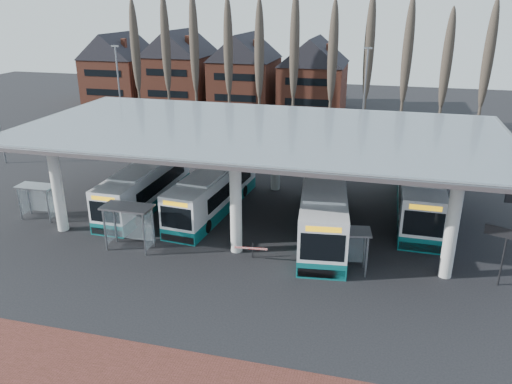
% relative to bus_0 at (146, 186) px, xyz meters
% --- Properties ---
extents(ground, '(140.00, 140.00, 0.00)m').
position_rel_bus_0_xyz_m(ground, '(8.56, -7.90, -1.46)').
color(ground, black).
rests_on(ground, ground).
extents(station_canopy, '(32.00, 16.00, 6.34)m').
position_rel_bus_0_xyz_m(station_canopy, '(8.56, 0.10, 4.22)').
color(station_canopy, silver).
rests_on(station_canopy, ground).
extents(poplar_row, '(45.10, 1.10, 14.50)m').
position_rel_bus_0_xyz_m(poplar_row, '(8.56, 25.10, 7.32)').
color(poplar_row, '#473D33').
rests_on(poplar_row, ground).
extents(townhouse_row, '(36.80, 10.30, 12.25)m').
position_rel_bus_0_xyz_m(townhouse_row, '(-7.19, 36.10, 4.48)').
color(townhouse_row, brown).
rests_on(townhouse_row, ground).
extents(lamp_post_a, '(0.80, 0.16, 10.17)m').
position_rel_bus_0_xyz_m(lamp_post_a, '(-9.44, 14.10, 3.88)').
color(lamp_post_a, slate).
rests_on(lamp_post_a, ground).
extents(lamp_post_b, '(0.80, 0.16, 10.17)m').
position_rel_bus_0_xyz_m(lamp_post_b, '(14.56, 18.10, 3.88)').
color(lamp_post_b, slate).
rests_on(lamp_post_b, ground).
extents(bus_0, '(2.51, 11.16, 3.09)m').
position_rel_bus_0_xyz_m(bus_0, '(0.00, 0.00, 0.00)').
color(bus_0, white).
rests_on(bus_0, ground).
extents(bus_1, '(3.36, 11.47, 3.14)m').
position_rel_bus_0_xyz_m(bus_1, '(5.20, 0.28, 0.02)').
color(bus_1, white).
rests_on(bus_1, ground).
extents(bus_2, '(4.22, 12.99, 3.54)m').
position_rel_bus_0_xyz_m(bus_2, '(13.22, -1.10, 0.21)').
color(bus_2, white).
rests_on(bus_2, ground).
extents(bus_3, '(2.75, 12.46, 3.46)m').
position_rel_bus_0_xyz_m(bus_3, '(19.42, 3.37, 0.17)').
color(bus_3, white).
rests_on(bus_3, ground).
extents(shelter_0, '(2.64, 1.37, 2.42)m').
position_rel_bus_0_xyz_m(shelter_0, '(-6.12, -4.01, 0.30)').
color(shelter_0, gray).
rests_on(shelter_0, ground).
extents(shelter_1, '(3.02, 1.51, 2.80)m').
position_rel_bus_0_xyz_m(shelter_1, '(2.18, -6.56, 0.58)').
color(shelter_1, gray).
rests_on(shelter_1, ground).
extents(shelter_2, '(2.91, 1.75, 2.55)m').
position_rel_bus_0_xyz_m(shelter_2, '(15.04, -6.13, 0.39)').
color(shelter_2, gray).
rests_on(shelter_2, ground).
extents(info_sign_0, '(2.14, 0.90, 3.34)m').
position_rel_bus_0_xyz_m(info_sign_0, '(23.23, -5.69, 1.34)').
color(info_sign_0, black).
rests_on(info_sign_0, ground).
extents(barrier, '(1.94, 0.63, 0.97)m').
position_rel_bus_0_xyz_m(barrier, '(9.74, -6.33, -0.70)').
color(barrier, black).
rests_on(barrier, ground).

